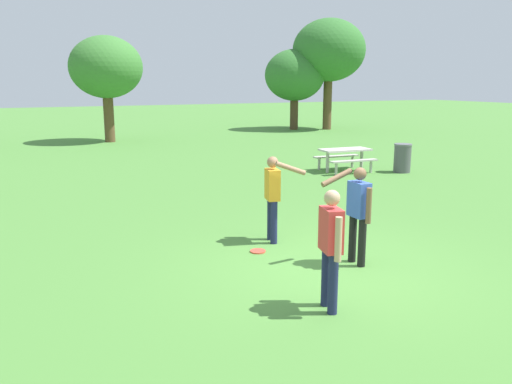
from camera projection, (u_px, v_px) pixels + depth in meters
ground_plane at (332, 268)px, 8.47m from camera, size 120.00×120.00×0.00m
person_thrower at (331, 242)px, 6.76m from camera, size 0.30×0.60×1.64m
person_catcher at (273, 192)px, 9.71m from camera, size 0.65×0.72×1.64m
person_bystander at (358, 208)px, 8.48m from camera, size 0.67×0.61×1.64m
frisbee at (258, 251)px, 9.29m from camera, size 0.28×0.28×0.03m
picnic_table_near at (345, 155)px, 17.51m from camera, size 1.79×1.53×0.77m
trash_can_beside_table at (402, 158)px, 17.35m from camera, size 0.59×0.59×0.96m
tree_far_right at (106, 68)px, 25.42m from camera, size 3.56×3.56×5.20m
tree_slender_mid at (295, 76)px, 32.26m from camera, size 3.73×3.73×4.97m
tree_back_left at (329, 51)px, 32.06m from camera, size 4.51×4.51×6.82m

